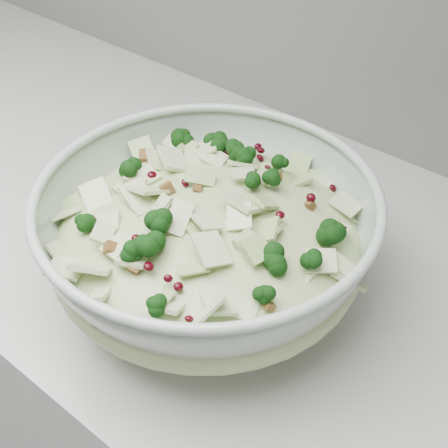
% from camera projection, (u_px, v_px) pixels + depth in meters
% --- Properties ---
extents(mixing_bowl, '(0.45, 0.45, 0.14)m').
position_uv_depth(mixing_bowl, '(208.00, 242.00, 0.65)').
color(mixing_bowl, '#A7B8AC').
rests_on(mixing_bowl, counter).
extents(salad, '(0.44, 0.44, 0.14)m').
position_uv_depth(salad, '(207.00, 226.00, 0.64)').
color(salad, '#BFCF8E').
rests_on(salad, mixing_bowl).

